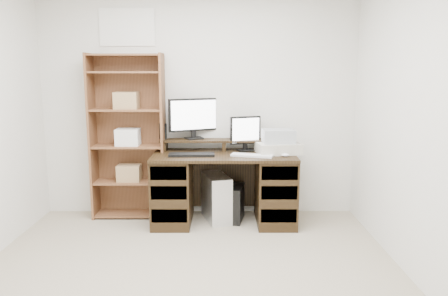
{
  "coord_description": "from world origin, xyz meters",
  "views": [
    {
      "loc": [
        0.27,
        -2.88,
        1.62
      ],
      "look_at": [
        0.28,
        1.43,
        0.85
      ],
      "focal_mm": 35.0,
      "sensor_mm": 36.0,
      "label": 1
    }
  ],
  "objects_px": {
    "monitor_wide": "(193,116)",
    "tower_silver": "(216,197)",
    "desk": "(224,187)",
    "tower_black": "(235,203)",
    "printer": "(278,148)",
    "bookshelf": "(128,135)",
    "monitor_small": "(245,132)"
  },
  "relations": [
    {
      "from": "desk",
      "to": "bookshelf",
      "type": "relative_size",
      "value": 0.83
    },
    {
      "from": "monitor_wide",
      "to": "desk",
      "type": "bearing_deg",
      "value": -62.47
    },
    {
      "from": "desk",
      "to": "tower_black",
      "type": "distance_m",
      "value": 0.24
    },
    {
      "from": "tower_black",
      "to": "bookshelf",
      "type": "bearing_deg",
      "value": -178.26
    },
    {
      "from": "desk",
      "to": "monitor_small",
      "type": "xyz_separation_m",
      "value": [
        0.23,
        0.17,
        0.57
      ]
    },
    {
      "from": "desk",
      "to": "monitor_small",
      "type": "distance_m",
      "value": 0.64
    },
    {
      "from": "desk",
      "to": "bookshelf",
      "type": "distance_m",
      "value": 1.19
    },
    {
      "from": "desk",
      "to": "tower_silver",
      "type": "height_order",
      "value": "desk"
    },
    {
      "from": "desk",
      "to": "tower_silver",
      "type": "distance_m",
      "value": 0.18
    },
    {
      "from": "monitor_wide",
      "to": "bookshelf",
      "type": "xyz_separation_m",
      "value": [
        -0.71,
        -0.05,
        -0.2
      ]
    },
    {
      "from": "monitor_wide",
      "to": "bookshelf",
      "type": "distance_m",
      "value": 0.74
    },
    {
      "from": "monitor_wide",
      "to": "tower_black",
      "type": "bearing_deg",
      "value": -49.4
    },
    {
      "from": "tower_silver",
      "to": "tower_black",
      "type": "xyz_separation_m",
      "value": [
        0.2,
        -0.02,
        -0.06
      ]
    },
    {
      "from": "printer",
      "to": "tower_silver",
      "type": "bearing_deg",
      "value": 167.75
    },
    {
      "from": "desk",
      "to": "monitor_wide",
      "type": "bearing_deg",
      "value": 142.14
    },
    {
      "from": "printer",
      "to": "bookshelf",
      "type": "relative_size",
      "value": 0.25
    },
    {
      "from": "monitor_wide",
      "to": "tower_silver",
      "type": "bearing_deg",
      "value": -61.85
    },
    {
      "from": "monitor_wide",
      "to": "monitor_small",
      "type": "relative_size",
      "value": 1.39
    },
    {
      "from": "monitor_small",
      "to": "desk",
      "type": "bearing_deg",
      "value": -163.47
    },
    {
      "from": "desk",
      "to": "monitor_wide",
      "type": "distance_m",
      "value": 0.85
    },
    {
      "from": "bookshelf",
      "to": "monitor_wide",
      "type": "bearing_deg",
      "value": 3.88
    },
    {
      "from": "printer",
      "to": "tower_black",
      "type": "bearing_deg",
      "value": 168.78
    },
    {
      "from": "desk",
      "to": "printer",
      "type": "height_order",
      "value": "printer"
    },
    {
      "from": "monitor_wide",
      "to": "tower_black",
      "type": "relative_size",
      "value": 1.29
    },
    {
      "from": "monitor_wide",
      "to": "monitor_small",
      "type": "height_order",
      "value": "monitor_wide"
    },
    {
      "from": "monitor_small",
      "to": "tower_black",
      "type": "bearing_deg",
      "value": -153.5
    },
    {
      "from": "tower_black",
      "to": "bookshelf",
      "type": "distance_m",
      "value": 1.39
    },
    {
      "from": "tower_black",
      "to": "printer",
      "type": "bearing_deg",
      "value": 7.54
    },
    {
      "from": "monitor_wide",
      "to": "tower_black",
      "type": "xyz_separation_m",
      "value": [
        0.46,
        -0.21,
        -0.93
      ]
    },
    {
      "from": "desk",
      "to": "monitor_small",
      "type": "bearing_deg",
      "value": 35.84
    },
    {
      "from": "bookshelf",
      "to": "monitor_small",
      "type": "bearing_deg",
      "value": -1.98
    },
    {
      "from": "monitor_small",
      "to": "printer",
      "type": "xyz_separation_m",
      "value": [
        0.34,
        -0.13,
        -0.15
      ]
    }
  ]
}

